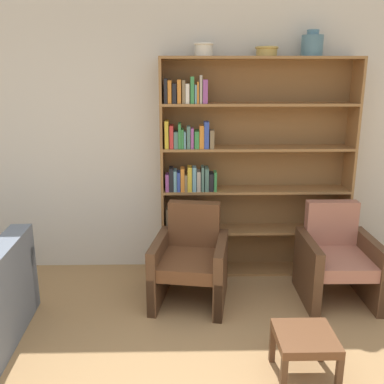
% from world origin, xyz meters
% --- Properties ---
extents(wall_back, '(12.00, 0.06, 2.75)m').
position_xyz_m(wall_back, '(0.00, 2.65, 1.38)').
color(wall_back, silver).
rests_on(wall_back, ground).
extents(bookshelf, '(1.89, 0.30, 2.17)m').
position_xyz_m(bookshelf, '(0.32, 2.48, 1.05)').
color(bookshelf, olive).
rests_on(bookshelf, ground).
extents(bowl_copper, '(0.18, 0.18, 0.12)m').
position_xyz_m(bowl_copper, '(-0.01, 2.46, 2.24)').
color(bowl_copper, silver).
rests_on(bowl_copper, bookshelf).
extents(bowl_terracotta, '(0.22, 0.22, 0.09)m').
position_xyz_m(bowl_terracotta, '(0.57, 2.46, 2.22)').
color(bowl_terracotta, tan).
rests_on(bowl_terracotta, bookshelf).
extents(vase_tall, '(0.20, 0.20, 0.24)m').
position_xyz_m(vase_tall, '(0.99, 2.46, 2.27)').
color(vase_tall, slate).
rests_on(vase_tall, bookshelf).
extents(armchair_leather, '(0.74, 0.78, 0.86)m').
position_xyz_m(armchair_leather, '(-0.14, 1.89, 0.38)').
color(armchair_leather, brown).
rests_on(armchair_leather, ground).
extents(armchair_cushioned, '(0.65, 0.68, 0.86)m').
position_xyz_m(armchair_cushioned, '(1.19, 1.89, 0.38)').
color(armchair_cushioned, brown).
rests_on(armchair_cushioned, ground).
extents(footstool, '(0.39, 0.39, 0.34)m').
position_xyz_m(footstool, '(0.60, 0.79, 0.28)').
color(footstool, brown).
rests_on(footstool, ground).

